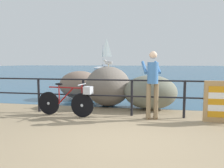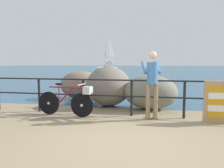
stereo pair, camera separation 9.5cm
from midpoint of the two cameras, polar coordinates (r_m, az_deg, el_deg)
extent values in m
cube|color=#937F60|center=(24.00, 8.98, 2.04)|extent=(120.00, 120.00, 0.10)
cube|color=#2D5675|center=(51.91, 9.73, 4.07)|extent=(120.00, 90.00, 0.01)
cylinder|color=black|center=(6.87, -19.27, -2.78)|extent=(0.07, 0.07, 1.02)
cylinder|color=black|center=(6.30, -8.04, -3.27)|extent=(0.07, 0.07, 1.02)
cylinder|color=black|center=(6.01, 4.84, -3.67)|extent=(0.07, 0.07, 1.02)
cylinder|color=black|center=(6.05, 18.28, -3.89)|extent=(0.07, 0.07, 1.02)
cylinder|color=black|center=(5.95, 4.88, 0.99)|extent=(8.45, 0.04, 0.04)
cylinder|color=black|center=(6.01, 4.84, -3.29)|extent=(8.45, 0.04, 0.04)
cylinder|color=black|center=(6.43, -16.86, -4.91)|extent=(0.66, 0.11, 0.66)
cylinder|color=#B7BCC6|center=(6.43, -16.86, -4.91)|extent=(0.09, 0.06, 0.08)
cylinder|color=black|center=(5.93, -8.40, -5.62)|extent=(0.66, 0.11, 0.66)
cylinder|color=#B7BCC6|center=(5.93, -8.40, -5.62)|extent=(0.09, 0.06, 0.08)
cylinder|color=maroon|center=(6.09, -12.90, -0.92)|extent=(0.99, 0.14, 0.04)
cylinder|color=maroon|center=(6.11, -12.64, -3.12)|extent=(0.50, 0.09, 0.50)
cylinder|color=maroon|center=(6.21, -14.32, -2.74)|extent=(0.03, 0.03, 0.53)
ellipsoid|color=black|center=(6.17, -14.39, -0.03)|extent=(0.25, 0.13, 0.06)
cylinder|color=maroon|center=(5.88, -8.44, -2.90)|extent=(0.03, 0.03, 0.57)
cylinder|color=#B7BCC6|center=(5.84, -8.48, -0.13)|extent=(0.08, 0.48, 0.03)
cube|color=#B7BCC6|center=(5.78, -6.84, -1.66)|extent=(0.23, 0.26, 0.20)
cylinder|color=#8C7251|center=(5.68, 9.20, -4.65)|extent=(0.12, 0.12, 0.95)
ellipsoid|color=#513319|center=(5.83, 9.01, -8.75)|extent=(0.15, 0.28, 0.08)
cylinder|color=#8C7251|center=(5.72, 11.17, -4.61)|extent=(0.12, 0.12, 0.95)
ellipsoid|color=#513319|center=(5.87, 10.95, -8.68)|extent=(0.15, 0.28, 0.08)
cylinder|color=#3F72B2|center=(5.61, 10.33, 2.93)|extent=(0.28, 0.28, 0.55)
sphere|color=beige|center=(5.61, 10.41, 7.57)|extent=(0.20, 0.20, 0.20)
cylinder|color=#3F72B2|center=(5.80, 8.10, 4.41)|extent=(0.19, 0.52, 0.34)
cylinder|color=#3F72B2|center=(5.88, 11.56, 4.37)|extent=(0.19, 0.52, 0.34)
cube|color=tan|center=(5.98, 26.72, -4.22)|extent=(0.84, 0.09, 1.04)
cube|color=orange|center=(6.00, 26.72, -7.25)|extent=(0.66, 0.01, 0.16)
cube|color=white|center=(5.96, 26.79, -5.78)|extent=(0.66, 0.01, 0.16)
cube|color=orange|center=(5.94, 26.86, -4.31)|extent=(0.66, 0.01, 0.16)
cube|color=white|center=(5.91, 26.93, -2.82)|extent=(0.66, 0.01, 0.16)
cube|color=orange|center=(5.89, 27.00, -1.32)|extent=(0.66, 0.01, 0.16)
ellipsoid|color=slate|center=(7.37, -1.43, -0.58)|extent=(1.53, 1.54, 1.36)
ellipsoid|color=#836D5E|center=(8.90, -8.77, -0.24)|extent=(1.73, 1.34, 1.14)
ellipsoid|color=slate|center=(6.94, 9.73, -2.17)|extent=(1.69, 1.21, 1.09)
cylinder|color=gold|center=(7.33, -1.28, 4.93)|extent=(0.01, 0.01, 0.06)
cylinder|color=gold|center=(7.37, -1.22, 4.93)|extent=(0.01, 0.01, 0.06)
ellipsoid|color=white|center=(7.35, -1.25, 5.67)|extent=(0.26, 0.12, 0.13)
ellipsoid|color=#9E9EA3|center=(7.34, -1.10, 5.91)|extent=(0.24, 0.13, 0.06)
sphere|color=white|center=(7.37, -2.18, 6.21)|extent=(0.08, 0.08, 0.08)
cone|color=gold|center=(7.38, -2.56, 6.17)|extent=(0.05, 0.03, 0.02)
ellipsoid|color=white|center=(41.93, -2.18, 4.24)|extent=(4.38, 3.53, 0.70)
cube|color=silver|center=(42.03, -1.80, 4.97)|extent=(1.53, 1.39, 0.36)
cylinder|color=#B2B2B7|center=(41.86, -2.45, 7.59)|extent=(0.10, 0.10, 4.20)
pyramid|color=white|center=(42.21, -1.50, 9.72)|extent=(1.36, 0.94, 3.57)
camera|label=1|loc=(0.05, -90.42, -0.04)|focal=34.37mm
camera|label=2|loc=(0.05, 89.58, 0.04)|focal=34.37mm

